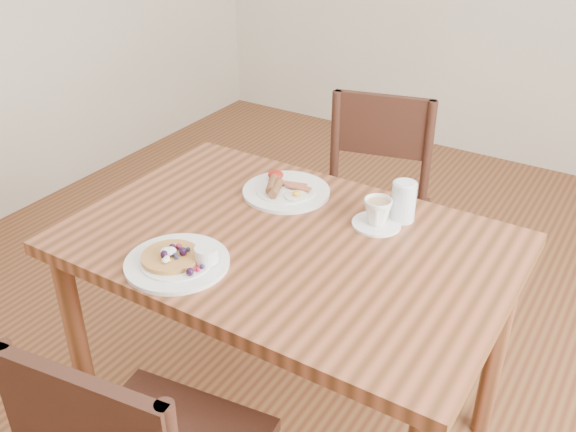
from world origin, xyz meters
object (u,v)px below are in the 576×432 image
(dining_table, at_px, (288,268))
(water_glass, at_px, (403,202))
(breakfast_plate, at_px, (285,190))
(pancake_plate, at_px, (179,260))
(teacup_saucer, at_px, (377,214))
(chair_far, at_px, (371,203))

(dining_table, distance_m, water_glass, 0.38)
(dining_table, distance_m, breakfast_plate, 0.28)
(pancake_plate, relative_size, breakfast_plate, 1.00)
(pancake_plate, distance_m, water_glass, 0.65)
(teacup_saucer, bearing_deg, pancake_plate, -127.48)
(water_glass, bearing_deg, dining_table, -130.75)
(dining_table, xyz_separation_m, breakfast_plate, (-0.15, 0.22, 0.11))
(dining_table, bearing_deg, water_glass, 49.25)
(dining_table, xyz_separation_m, pancake_plate, (-0.17, -0.26, 0.11))
(dining_table, xyz_separation_m, chair_far, (-0.08, 0.73, -0.16))
(chair_far, bearing_deg, dining_table, 82.21)
(dining_table, relative_size, teacup_saucer, 8.57)
(water_glass, bearing_deg, breakfast_plate, -173.51)
(teacup_saucer, xyz_separation_m, water_glass, (0.05, 0.07, 0.02))
(chair_far, bearing_deg, water_glass, 108.84)
(chair_far, xyz_separation_m, water_glass, (0.31, -0.47, 0.32))
(pancake_plate, xyz_separation_m, water_glass, (0.39, 0.52, 0.04))
(pancake_plate, bearing_deg, dining_table, 56.76)
(water_glass, bearing_deg, chair_far, 122.96)
(chair_far, relative_size, breakfast_plate, 3.26)
(pancake_plate, relative_size, teacup_saucer, 1.93)
(dining_table, height_order, chair_far, chair_far)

